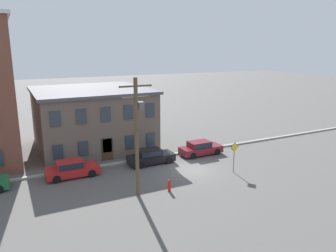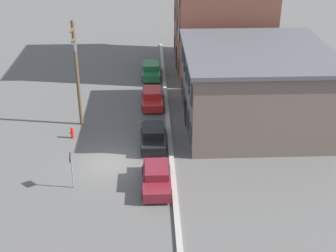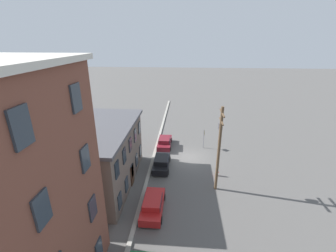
{
  "view_description": "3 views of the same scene",
  "coord_description": "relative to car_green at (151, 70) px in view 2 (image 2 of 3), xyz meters",
  "views": [
    {
      "loc": [
        -14.58,
        -23.95,
        10.77
      ],
      "look_at": [
        -1.52,
        2.04,
        3.8
      ],
      "focal_mm": 35.0,
      "sensor_mm": 36.0,
      "label": 1
    },
    {
      "loc": [
        28.76,
        3.03,
        17.8
      ],
      "look_at": [
        1.05,
        4.18,
        3.51
      ],
      "focal_mm": 50.0,
      "sensor_mm": 36.0,
      "label": 2
    },
    {
      "loc": [
        -25.99,
        0.67,
        14.38
      ],
      "look_at": [
        0.0,
        2.64,
        4.29
      ],
      "focal_mm": 24.0,
      "sensor_mm": 36.0,
      "label": 3
    }
  ],
  "objects": [
    {
      "name": "fire_hydrant",
      "position": [
        13.22,
        -6.34,
        -0.27
      ],
      "size": [
        0.24,
        0.34,
        0.96
      ],
      "color": "red",
      "rests_on": "ground_plane"
    },
    {
      "name": "car_maroon",
      "position": [
        20.11,
        0.17,
        0.0
      ],
      "size": [
        4.4,
        1.92,
        1.43
      ],
      "color": "maroon",
      "rests_on": "ground_plane"
    },
    {
      "name": "car_red",
      "position": [
        7.1,
        0.05,
        0.0
      ],
      "size": [
        4.4,
        1.92,
        1.43
      ],
      "color": "#B21E1E",
      "rests_on": "ground_plane"
    },
    {
      "name": "caution_sign",
      "position": [
        20.13,
        -5.32,
        1.07
      ],
      "size": [
        0.88,
        0.08,
        2.75
      ],
      "color": "slate",
      "rests_on": "ground_plane"
    },
    {
      "name": "apartment_midblock",
      "position": [
        11.07,
        8.36,
        2.48
      ],
      "size": [
        12.03,
        11.6,
        6.43
      ],
      "color": "#66564C",
      "rests_on": "ground_plane"
    },
    {
      "name": "kerb_strip",
      "position": [
        17.24,
        1.32,
        -0.67
      ],
      "size": [
        56.0,
        0.36,
        0.16
      ],
      "primitive_type": "cube",
      "color": "#9E998E",
      "rests_on": "ground_plane"
    },
    {
      "name": "car_green",
      "position": [
        0.0,
        0.0,
        0.0
      ],
      "size": [
        4.4,
        1.92,
        1.43
      ],
      "color": "#1E6638",
      "rests_on": "ground_plane"
    },
    {
      "name": "apartment_corner",
      "position": [
        -2.36,
        7.42,
        6.11
      ],
      "size": [
        12.21,
        9.71,
        13.69
      ],
      "color": "brown",
      "rests_on": "ground_plane"
    },
    {
      "name": "car_black",
      "position": [
        14.44,
        0.03,
        0.0
      ],
      "size": [
        4.4,
        1.92,
        1.43
      ],
      "color": "black",
      "rests_on": "ground_plane"
    },
    {
      "name": "ground_plane",
      "position": [
        17.24,
        -3.18,
        -0.75
      ],
      "size": [
        200.0,
        200.0,
        0.0
      ],
      "primitive_type": "plane",
      "color": "#565451"
    },
    {
      "name": "utility_pole",
      "position": [
        10.85,
        -5.92,
        4.2
      ],
      "size": [
        2.4,
        0.44,
        8.79
      ],
      "color": "brown",
      "rests_on": "ground_plane"
    }
  ]
}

